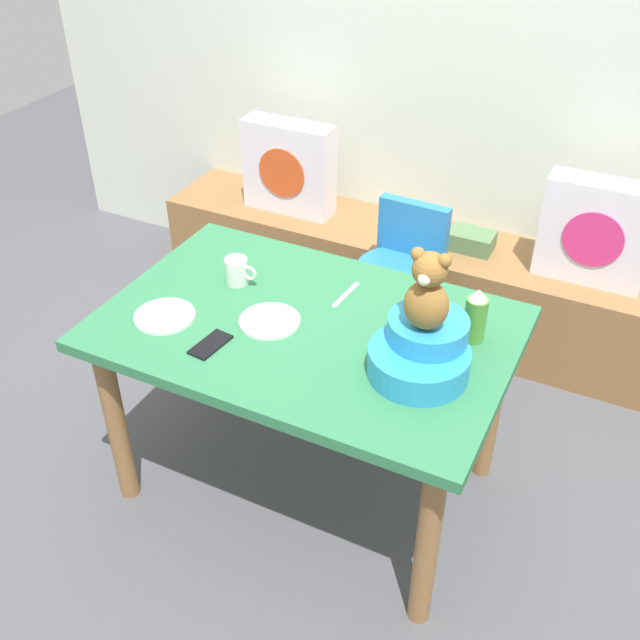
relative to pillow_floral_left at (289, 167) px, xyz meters
The scene contains 16 objects.
ground_plane 1.52m from the pillow_floral_left, 59.15° to the right, with size 8.00×8.00×0.00m, color #4C4C51.
back_wall 0.98m from the pillow_floral_left, 22.69° to the left, with size 4.40×0.10×2.60m, color silver.
window_bench 0.83m from the pillow_floral_left, ahead, with size 2.60×0.44×0.46m, color olive.
pillow_floral_left is the anchor object (origin of this frame).
pillow_floral_right 1.42m from the pillow_floral_left, ahead, with size 0.44×0.15×0.44m.
book_stack 0.93m from the pillow_floral_left, ahead, with size 0.20×0.14×0.08m, color #54754C.
dining_table 1.36m from the pillow_floral_left, 59.15° to the right, with size 1.33×0.87×0.74m.
highchair 0.86m from the pillow_floral_left, 29.48° to the right, with size 0.34×0.46×0.79m.
infant_seat_teal 1.66m from the pillow_floral_left, 47.87° to the right, with size 0.30×0.33×0.16m.
teddy_bear 1.69m from the pillow_floral_left, 47.88° to the right, with size 0.13×0.12×0.25m.
ketchup_bottle 1.57m from the pillow_floral_left, 39.88° to the right, with size 0.07×0.07×0.18m.
coffee_mug 1.12m from the pillow_floral_left, 70.68° to the right, with size 0.12×0.08×0.09m.
dinner_plate_near 1.35m from the pillow_floral_left, 64.17° to the right, with size 0.20×0.20×0.01m, color white.
dinner_plate_far 1.37m from the pillow_floral_left, 78.80° to the right, with size 0.20×0.20×0.01m, color white.
cell_phone 1.48m from the pillow_floral_left, 70.99° to the right, with size 0.07×0.14×0.01m, color black.
table_fork 1.22m from the pillow_floral_left, 52.32° to the right, with size 0.02×0.17×0.01m, color silver.
Camera 1 is at (0.91, -1.73, 2.15)m, focal length 41.76 mm.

